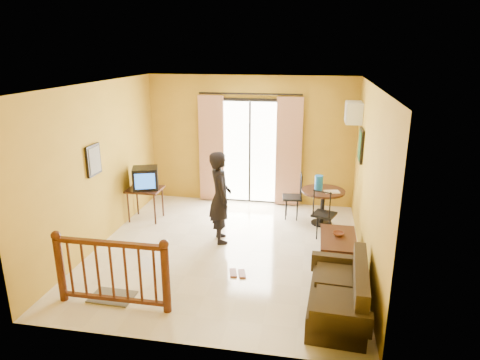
% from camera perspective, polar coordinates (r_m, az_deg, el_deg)
% --- Properties ---
extents(ground, '(5.00, 5.00, 0.00)m').
position_cam_1_polar(ground, '(7.49, -1.75, -9.28)').
color(ground, beige).
rests_on(ground, ground).
extents(room_shell, '(5.00, 5.00, 5.00)m').
position_cam_1_polar(room_shell, '(6.90, -1.87, 3.48)').
color(room_shell, white).
rests_on(room_shell, ground).
extents(balcony_door, '(2.25, 0.14, 2.46)m').
position_cam_1_polar(balcony_door, '(9.34, 1.31, 3.89)').
color(balcony_door, black).
rests_on(balcony_door, ground).
extents(tv_table, '(0.66, 0.55, 0.66)m').
position_cam_1_polar(tv_table, '(8.75, -12.55, -1.59)').
color(tv_table, black).
rests_on(tv_table, ground).
extents(television, '(0.60, 0.57, 0.43)m').
position_cam_1_polar(television, '(8.65, -12.50, 0.25)').
color(television, black).
rests_on(television, tv_table).
extents(picture_left, '(0.05, 0.42, 0.52)m').
position_cam_1_polar(picture_left, '(7.53, -18.93, 2.53)').
color(picture_left, black).
rests_on(picture_left, room_shell).
extents(dining_table, '(0.84, 0.84, 0.70)m').
position_cam_1_polar(dining_table, '(8.49, 10.99, -2.29)').
color(dining_table, black).
rests_on(dining_table, ground).
extents(water_jug, '(0.16, 0.16, 0.29)m').
position_cam_1_polar(water_jug, '(8.38, 10.46, -0.37)').
color(water_jug, blue).
rests_on(water_jug, dining_table).
extents(serving_tray, '(0.31, 0.24, 0.02)m').
position_cam_1_polar(serving_tray, '(8.35, 12.13, -1.55)').
color(serving_tray, beige).
rests_on(serving_tray, dining_table).
extents(dining_chairs, '(1.11, 1.30, 0.95)m').
position_cam_1_polar(dining_chairs, '(8.47, 8.81, -6.23)').
color(dining_chairs, black).
rests_on(dining_chairs, ground).
extents(air_conditioner, '(0.31, 0.60, 0.40)m').
position_cam_1_polar(air_conditioner, '(8.61, 14.88, 8.70)').
color(air_conditioner, white).
rests_on(air_conditioner, room_shell).
extents(botanical_print, '(0.05, 0.50, 0.60)m').
position_cam_1_polar(botanical_print, '(8.07, 15.80, 4.47)').
color(botanical_print, black).
rests_on(botanical_print, room_shell).
extents(coffee_table, '(0.56, 1.01, 0.45)m').
position_cam_1_polar(coffee_table, '(7.13, 12.90, -8.51)').
color(coffee_table, black).
rests_on(coffee_table, ground).
extents(bowl, '(0.23, 0.23, 0.06)m').
position_cam_1_polar(bowl, '(7.11, 12.98, -7.02)').
color(bowl, brown).
rests_on(bowl, coffee_table).
extents(sofa, '(0.79, 1.56, 0.73)m').
position_cam_1_polar(sofa, '(5.86, 13.36, -14.84)').
color(sofa, black).
rests_on(sofa, ground).
extents(standing_person, '(0.59, 0.71, 1.65)m').
position_cam_1_polar(standing_person, '(7.53, -2.66, -2.32)').
color(standing_person, black).
rests_on(standing_person, ground).
extents(stair_balustrade, '(1.63, 0.13, 1.04)m').
position_cam_1_polar(stair_balustrade, '(6.00, -16.79, -11.18)').
color(stair_balustrade, '#471E0F').
rests_on(stair_balustrade, ground).
extents(doormat, '(0.61, 0.42, 0.02)m').
position_cam_1_polar(doormat, '(6.45, -16.65, -14.69)').
color(doormat, '#5C574A').
rests_on(doormat, ground).
extents(sandals, '(0.30, 0.27, 0.03)m').
position_cam_1_polar(sandals, '(6.74, -0.32, -12.34)').
color(sandals, brown).
rests_on(sandals, ground).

